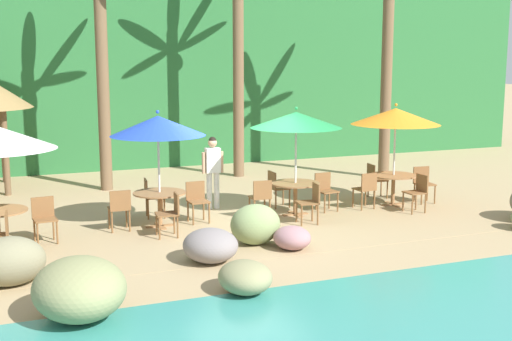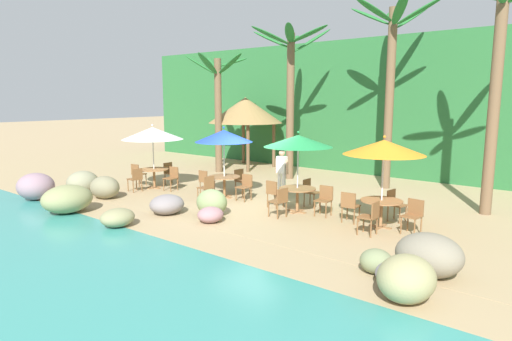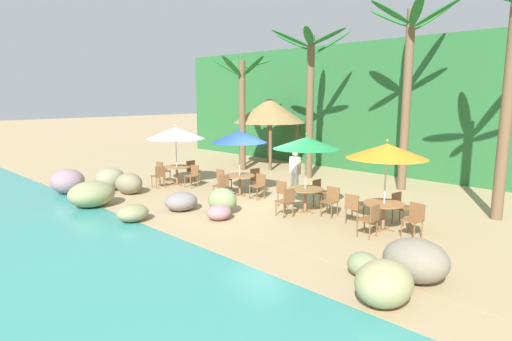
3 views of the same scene
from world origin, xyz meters
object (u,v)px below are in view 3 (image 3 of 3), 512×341
at_px(chair_blue_seaward, 259,184).
at_px(umbrella_white, 176,133).
at_px(chair_white_inland, 192,169).
at_px(palm_tree_second, 310,79).
at_px(chair_white_left, 162,170).
at_px(dining_table_green, 305,192).
at_px(chair_blue_right, 222,185).
at_px(chair_orange_seaward, 414,218).
at_px(umbrella_green, 306,143).
at_px(umbrella_orange, 387,151).
at_px(chair_white_seaward, 193,174).
at_px(palm_tree_third, 409,67).
at_px(umbrella_blue, 239,137).
at_px(chair_green_seaward, 331,199).
at_px(chair_orange_inland, 399,206).
at_px(waiter_in_white, 295,170).
at_px(palm_tree_nearest, 242,97).
at_px(chair_orange_right, 371,218).
at_px(dining_table_orange, 384,208).
at_px(chair_green_inland, 319,191).
at_px(dining_table_blue, 240,179).
at_px(chair_orange_left, 353,207).
at_px(chair_blue_left, 223,178).
at_px(palapa_hut, 270,111).
at_px(chair_blue_inland, 257,178).
at_px(chair_green_left, 284,192).
at_px(chair_green_right, 286,200).
at_px(palm_tree_fourth, 511,67).

bearing_deg(chair_blue_seaward, umbrella_white, -171.09).
height_order(chair_white_inland, palm_tree_second, palm_tree_second).
height_order(chair_white_left, dining_table_green, chair_white_left).
height_order(chair_blue_right, chair_orange_seaward, same).
relative_size(umbrella_green, dining_table_green, 2.22).
xyz_separation_m(umbrella_orange, chair_orange_seaward, (0.85, -0.00, -1.62)).
bearing_deg(chair_white_seaward, palm_tree_third, 42.16).
bearing_deg(umbrella_blue, chair_green_seaward, 1.10).
distance_m(chair_white_seaward, chair_green_seaward, 6.28).
bearing_deg(chair_orange_inland, waiter_in_white, 174.71).
xyz_separation_m(chair_white_seaward, palm_tree_second, (1.99, 4.78, 3.74)).
bearing_deg(palm_tree_nearest, chair_orange_right, -25.65).
relative_size(chair_white_left, dining_table_orange, 0.79).
bearing_deg(chair_green_seaward, chair_green_inland, 144.12).
distance_m(dining_table_blue, chair_orange_inland, 5.78).
bearing_deg(palm_tree_nearest, chair_green_seaward, -25.35).
height_order(chair_blue_right, chair_green_inland, same).
bearing_deg(chair_orange_left, palm_tree_third, 102.74).
xyz_separation_m(chair_blue_right, palm_tree_third, (3.65, 5.96, 4.09)).
height_order(chair_blue_left, chair_blue_right, same).
height_order(chair_orange_left, palm_tree_second, palm_tree_second).
height_order(chair_white_inland, umbrella_blue, umbrella_blue).
bearing_deg(chair_orange_left, palm_tree_nearest, 155.63).
bearing_deg(dining_table_orange, chair_orange_inland, 89.03).
bearing_deg(palapa_hut, umbrella_green, -39.60).
bearing_deg(chair_blue_inland, dining_table_orange, -8.87).
relative_size(dining_table_blue, waiter_in_white, 0.65).
bearing_deg(chair_orange_seaward, umbrella_blue, 179.66).
bearing_deg(chair_blue_seaward, chair_orange_inland, 8.20).
height_order(chair_white_inland, chair_orange_right, same).
bearing_deg(dining_table_blue, chair_orange_left, -2.21).
distance_m(chair_blue_seaward, palm_tree_third, 7.04).
bearing_deg(chair_white_left, chair_green_seaward, 5.34).
xyz_separation_m(chair_white_left, umbrella_blue, (4.02, 0.67, 1.61)).
bearing_deg(umbrella_orange, chair_orange_right, -82.93).
xyz_separation_m(chair_white_seaward, umbrella_orange, (8.05, 0.31, 1.62)).
xyz_separation_m(chair_green_left, chair_orange_seaward, (4.33, 0.10, 0.00)).
height_order(chair_blue_inland, chair_orange_right, same).
bearing_deg(chair_white_seaward, chair_green_right, -6.40).
xyz_separation_m(chair_blue_inland, palm_tree_nearest, (-3.95, 2.95, 2.99)).
xyz_separation_m(chair_orange_seaward, palm_tree_third, (-2.89, 5.14, 4.09)).
distance_m(dining_table_blue, chair_orange_right, 5.88).
bearing_deg(umbrella_green, palm_tree_nearest, 151.00).
height_order(chair_green_right, dining_table_orange, chair_green_right).
height_order(umbrella_blue, umbrella_orange, umbrella_blue).
xyz_separation_m(chair_blue_left, palm_tree_second, (0.50, 4.51, 3.74)).
bearing_deg(chair_orange_right, dining_table_blue, 171.37).
bearing_deg(umbrella_green, chair_orange_seaward, 0.91).
relative_size(dining_table_orange, palm_tree_fourth, 0.16).
bearing_deg(chair_blue_inland, palm_tree_third, 49.27).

